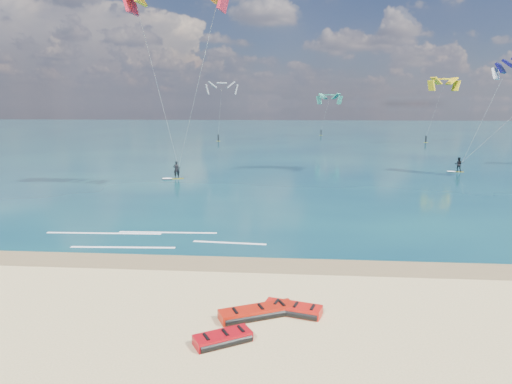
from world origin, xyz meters
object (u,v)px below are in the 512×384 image
packed_kite_left (257,316)px  packed_kite_mid (293,313)px  kitesurfer_far (495,110)px  kitesurfer_main (176,81)px  packed_kite_right (223,343)px

packed_kite_left → packed_kite_mid: size_ratio=1.30×
packed_kite_left → packed_kite_mid: bearing=-9.1°
kitesurfer_far → kitesurfer_main: bearing=-143.8°
kitesurfer_far → packed_kite_left: bearing=-102.2°
packed_kite_left → kitesurfer_main: bearing=84.9°
packed_kite_mid → kitesurfer_far: (21.69, 35.88, 7.12)m
packed_kite_left → packed_kite_right: 2.24m
kitesurfer_far → packed_kite_right: bearing=-101.9°
packed_kite_left → packed_kite_right: bearing=-141.4°
packed_kite_mid → kitesurfer_far: 42.53m
packed_kite_mid → kitesurfer_main: bearing=128.2°
packed_kite_left → kitesurfer_main: size_ratio=0.16×
kitesurfer_main → kitesurfer_far: size_ratio=1.42×
packed_kite_mid → packed_kite_right: bearing=-118.6°
packed_kite_left → packed_kite_mid: packed_kite_left is taller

